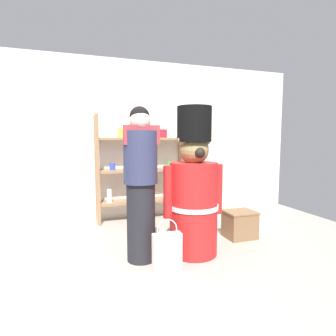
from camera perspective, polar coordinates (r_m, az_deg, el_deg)
The scene contains 7 objects.
ground_plane at distance 2.84m, azimuth -1.97°, elevation -21.55°, with size 6.40×6.40×0.00m, color #9E9389.
back_wall at distance 4.67m, azimuth -9.83°, elevation 5.66°, with size 6.40×0.12×2.60m, color silver.
merchandise_shelf at distance 4.54m, azimuth -5.31°, elevation -0.12°, with size 1.48×0.35×1.69m.
teddy_bear_guard at distance 3.16m, azimuth 5.31°, elevation -4.88°, with size 0.72×0.56×1.67m.
person_shopper at distance 2.96m, azimuth -5.64°, elevation -2.94°, with size 0.38×0.36×1.66m.
shopping_bag at distance 2.86m, azimuth -0.20°, elevation -16.79°, with size 0.29×0.10×0.53m.
display_crate at distance 3.90m, azimuth 14.52°, elevation -11.14°, with size 0.40×0.34×0.36m.
Camera 1 is at (-0.72, -2.42, 1.31)m, focal length 29.64 mm.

